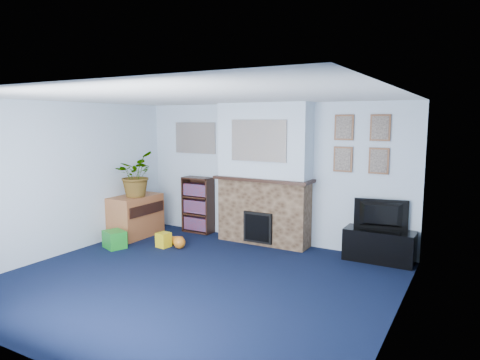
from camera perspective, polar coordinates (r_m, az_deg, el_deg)
The scene contains 26 objects.
floor at distance 5.85m, azimuth -6.07°, elevation -13.22°, with size 5.00×4.50×0.01m, color black.
ceiling at distance 5.47m, azimuth -6.44°, elevation 10.96°, with size 5.00×4.50×0.01m, color white.
wall_back at distance 7.45m, azimuth 3.90°, elevation 0.93°, with size 5.00×0.04×2.40m, color silver.
wall_front at distance 3.97m, azimuth -25.68°, elevation -6.05°, with size 5.00×0.04×2.40m, color silver.
wall_left at distance 7.27m, azimuth -22.46°, elevation 0.16°, with size 0.04×4.50×2.40m, color silver.
wall_right at distance 4.57m, azimuth 20.19°, elevation -4.00°, with size 0.04×4.50×2.40m, color silver.
chimney_breast at distance 7.27m, azimuth 3.20°, elevation 0.63°, with size 1.72×0.50×2.40m.
collage_main at distance 7.03m, azimuth 2.47°, elevation 5.26°, with size 1.00×0.03×0.68m, color gray.
collage_left at distance 8.18m, azimuth -5.98°, elevation 5.60°, with size 0.90×0.03×0.58m, color gray.
portrait_tl at distance 6.92m, azimuth 13.71°, elevation 6.83°, with size 0.30×0.03×0.40m, color brown.
portrait_tr at distance 6.79m, azimuth 18.21°, elevation 6.64°, with size 0.30×0.03×0.40m, color brown.
portrait_bl at distance 6.94m, azimuth 13.58°, elevation 2.70°, with size 0.30×0.03×0.40m, color brown.
portrait_br at distance 6.81m, azimuth 18.02°, elevation 2.44°, with size 0.30×0.03×0.40m, color brown.
tv_stand at distance 6.84m, azimuth 18.05°, elevation -8.44°, with size 1.02×0.43×0.48m, color black.
television at distance 6.74m, azimuth 18.26°, elevation -4.44°, with size 0.79×0.10×0.45m, color black.
bookshelf at distance 8.15m, azimuth -5.59°, elevation -3.47°, with size 0.58×0.28×1.05m.
sideboard at distance 8.08m, azimuth -13.74°, elevation -4.85°, with size 0.54×0.97×0.75m, color #A15C33.
potted_plant at distance 7.88m, azimuth -13.91°, elevation 0.73°, with size 0.72×0.62×0.80m, color #26661E.
mantel_clock at distance 7.22m, azimuth 3.20°, elevation 0.87°, with size 0.10×0.06×0.14m, color gold.
mantel_candle at distance 7.08m, azimuth 5.53°, elevation 0.79°, with size 0.05×0.05×0.16m, color #B2BFC6.
mantel_teddy at distance 7.48m, azimuth -0.61°, elevation 1.09°, with size 0.12×0.12×0.12m, color gray.
mantel_can at distance 6.94m, azimuth 8.34°, elevation 0.43°, with size 0.06×0.06×0.12m, color yellow.
green_crate at distance 7.49m, azimuth -16.39°, elevation -7.63°, with size 0.36×0.29×0.29m, color #198C26.
toy_ball at distance 7.23m, azimuth -8.07°, elevation -8.34°, with size 0.20×0.20×0.20m, color orange.
toy_block at distance 7.35m, azimuth -10.16°, elevation -7.95°, with size 0.20×0.20×0.24m, color yellow.
toy_tube at distance 7.47m, azimuth -8.76°, elevation -7.98°, with size 0.14×0.14×0.31m, color orange.
Camera 1 is at (3.20, -4.42, 2.10)m, focal length 32.00 mm.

